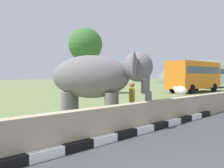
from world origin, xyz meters
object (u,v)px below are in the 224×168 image
(cow_near, at_px, (180,91))
(bus_white, at_px, (214,75))
(bus_orange, at_px, (194,74))
(elephant, at_px, (100,78))
(person_handler, at_px, (132,99))

(cow_near, bearing_deg, bus_white, 17.59)
(bus_white, bearing_deg, bus_orange, -167.45)
(bus_white, bearing_deg, cow_near, -162.41)
(elephant, distance_m, person_handler, 1.78)
(bus_orange, height_order, bus_white, same)
(elephant, xyz_separation_m, person_handler, (1.46, -0.42, -0.93))
(person_handler, xyz_separation_m, cow_near, (7.05, 1.79, -0.06))
(bus_white, distance_m, cow_near, 24.57)
(person_handler, bearing_deg, bus_white, 16.83)
(bus_orange, relative_size, cow_near, 4.65)
(elephant, height_order, cow_near, elephant)
(person_handler, height_order, cow_near, person_handler)
(cow_near, bearing_deg, person_handler, -165.75)
(person_handler, relative_size, bus_orange, 0.20)
(elephant, xyz_separation_m, bus_white, (31.91, 8.79, 0.23))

